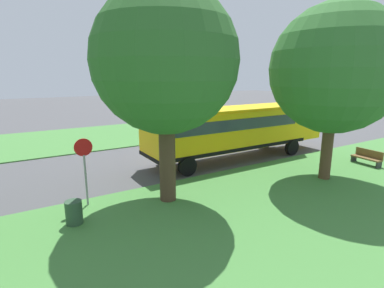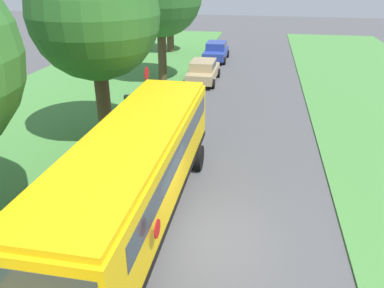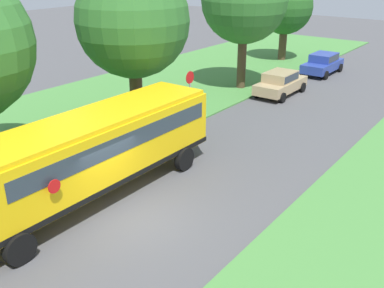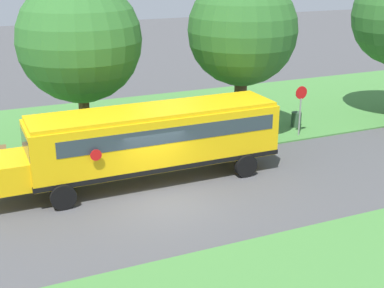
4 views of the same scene
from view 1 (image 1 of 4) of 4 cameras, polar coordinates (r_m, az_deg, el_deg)
The scene contains 9 objects.
ground_plane at distance 20.49m, azimuth 4.14°, elevation -1.32°, with size 120.00×120.00×0.00m, color #4C4C4F.
grass_verge at distance 14.07m, azimuth 29.00°, elevation -9.62°, with size 12.00×80.00×0.08m, color #47843D.
grass_far_side at distance 28.11m, azimuth -6.63°, elevation 2.63°, with size 10.00×80.00×0.07m, color #47843D.
school_bus at distance 18.25m, azimuth 7.82°, elevation 2.99°, with size 2.85×12.42×3.16m.
oak_tree_beside_bus at distance 15.62m, azimuth 25.61°, elevation 12.45°, with size 5.91×5.91×8.29m.
oak_tree_roadside_mid at distance 11.54m, azimuth -5.12°, elevation 15.90°, with size 5.50×5.50×8.34m.
stop_sign at distance 12.17m, azimuth -19.77°, elevation -3.65°, with size 0.08×0.68×2.74m.
park_bench at distance 19.75m, azimuth 30.37°, elevation -2.24°, with size 1.63×0.61×0.92m.
trash_bin at distance 11.24m, azimuth -21.56°, elevation -12.20°, with size 0.56×0.56×0.90m, color #2D4C33.
Camera 1 is at (-16.08, 11.65, 5.07)m, focal length 28.00 mm.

